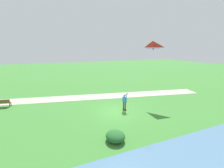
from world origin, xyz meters
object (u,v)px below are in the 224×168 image
flying_kite (153,46)px  park_bench_near_walkway (3,103)px  person_kite_flyer (125,101)px  lakeside_shrub (115,136)px

flying_kite → park_bench_near_walkway: (4.55, 16.21, -6.11)m
park_bench_near_walkway → flying_kite: bearing=-105.7°
person_kite_flyer → flying_kite: flying_kite is taller
person_kite_flyer → lakeside_shrub: bearing=145.9°
flying_kite → lakeside_shrub: (-6.05, 7.34, -6.28)m
park_bench_near_walkway → lakeside_shrub: size_ratio=1.05×
lakeside_shrub → flying_kite: bearing=-50.5°
person_kite_flyer → flying_kite: bearing=-70.8°
person_kite_flyer → park_bench_near_walkway: (6.03, 11.96, -0.54)m
park_bench_near_walkway → lakeside_shrub: bearing=-140.1°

